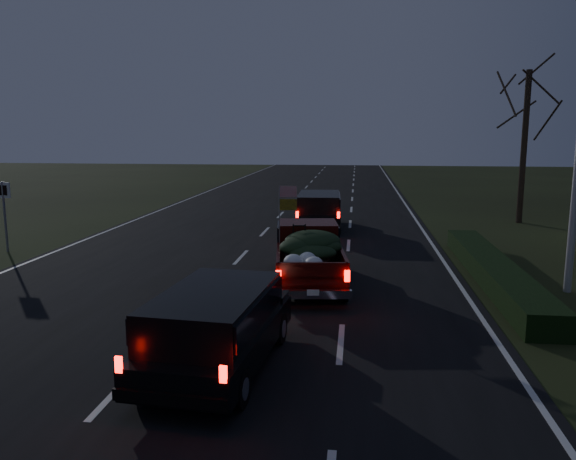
# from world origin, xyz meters

# --- Properties ---
(ground) EXTENTS (120.00, 120.00, 0.00)m
(ground) POSITION_xyz_m (0.00, 0.00, 0.00)
(ground) COLOR black
(ground) RESTS_ON ground
(road_asphalt) EXTENTS (14.00, 120.00, 0.02)m
(road_asphalt) POSITION_xyz_m (0.00, 0.00, 0.01)
(road_asphalt) COLOR black
(road_asphalt) RESTS_ON ground
(hedge_row) EXTENTS (1.00, 10.00, 0.60)m
(hedge_row) POSITION_xyz_m (7.80, 3.00, 0.30)
(hedge_row) COLOR black
(hedge_row) RESTS_ON ground
(route_sign) EXTENTS (0.55, 0.08, 2.50)m
(route_sign) POSITION_xyz_m (-8.50, 5.00, 1.66)
(route_sign) COLOR gray
(route_sign) RESTS_ON ground
(bare_tree_far) EXTENTS (3.60, 3.60, 7.00)m
(bare_tree_far) POSITION_xyz_m (11.50, 14.00, 5.23)
(bare_tree_far) COLOR black
(bare_tree_far) RESTS_ON ground
(pickup_truck) EXTENTS (2.36, 4.88, 2.46)m
(pickup_truck) POSITION_xyz_m (2.56, 1.98, 0.92)
(pickup_truck) COLOR #3E0B08
(pickup_truck) RESTS_ON ground
(lead_suv) EXTENTS (2.04, 4.52, 1.28)m
(lead_suv) POSITION_xyz_m (2.24, 11.17, 0.97)
(lead_suv) COLOR black
(lead_suv) RESTS_ON ground
(rear_suv) EXTENTS (2.13, 4.38, 1.22)m
(rear_suv) POSITION_xyz_m (1.44, -4.06, 0.92)
(rear_suv) COLOR black
(rear_suv) RESTS_ON ground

